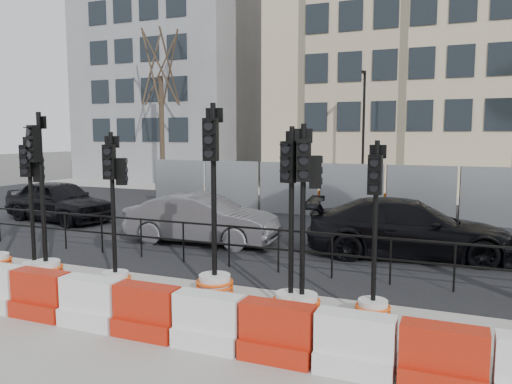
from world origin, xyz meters
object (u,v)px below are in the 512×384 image
at_px(car_c, 408,228).
at_px(traffic_signal_h, 373,285).
at_px(traffic_signal_d, 115,254).
at_px(car_a, 59,201).

bearing_deg(car_c, traffic_signal_h, 170.10).
bearing_deg(traffic_signal_h, traffic_signal_d, -173.67).
bearing_deg(car_a, traffic_signal_d, -120.22).
relative_size(car_a, car_c, 0.86).
xyz_separation_m(car_a, car_c, (11.84, -0.66, -0.01)).
distance_m(traffic_signal_d, car_c, 7.08).
distance_m(traffic_signal_d, car_a, 8.84).
xyz_separation_m(traffic_signal_d, car_a, (-6.81, 5.63, -0.00)).
height_order(traffic_signal_h, car_a, traffic_signal_h).
distance_m(car_a, car_c, 11.86).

